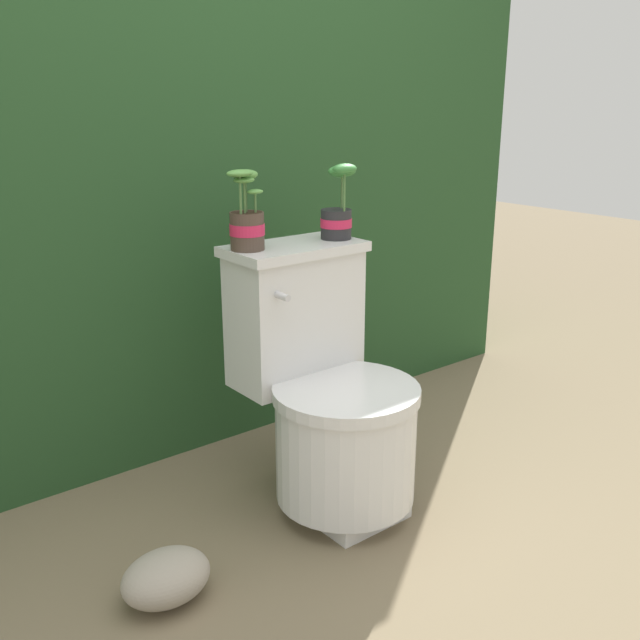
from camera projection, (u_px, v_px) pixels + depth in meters
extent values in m
plane|color=#75664C|center=(322.00, 519.00, 2.15)|extent=(12.00, 12.00, 0.00)
cube|color=#234723|center=(142.00, 190.00, 2.70)|extent=(3.10, 0.91, 1.76)
cube|color=silver|center=(345.00, 502.00, 2.19)|extent=(0.26, 0.32, 0.05)
cylinder|color=silver|center=(346.00, 447.00, 2.13)|extent=(0.42, 0.42, 0.32)
cylinder|color=silver|center=(347.00, 393.00, 2.08)|extent=(0.44, 0.44, 0.04)
cube|color=silver|center=(295.00, 318.00, 2.22)|extent=(0.40, 0.21, 0.41)
cube|color=silver|center=(294.00, 249.00, 2.15)|extent=(0.42, 0.23, 0.03)
cylinder|color=silver|center=(282.00, 296.00, 2.00)|extent=(0.02, 0.05, 0.02)
cylinder|color=#47382D|center=(247.00, 231.00, 2.05)|extent=(0.10, 0.10, 0.11)
cylinder|color=#D1234C|center=(247.00, 229.00, 2.05)|extent=(0.10, 0.10, 0.03)
cylinder|color=#332319|center=(247.00, 214.00, 2.04)|extent=(0.09, 0.09, 0.01)
cylinder|color=#4C753D|center=(240.00, 195.00, 1.99)|extent=(0.01, 0.01, 0.11)
ellipsoid|color=#569342|center=(240.00, 173.00, 1.97)|extent=(0.08, 0.06, 0.02)
cylinder|color=#4C753D|center=(255.00, 203.00, 2.02)|extent=(0.01, 0.01, 0.05)
ellipsoid|color=#569342|center=(255.00, 192.00, 2.01)|extent=(0.05, 0.04, 0.01)
cylinder|color=#4C753D|center=(246.00, 195.00, 2.03)|extent=(0.01, 0.01, 0.10)
ellipsoid|color=#569342|center=(245.00, 175.00, 2.01)|extent=(0.08, 0.06, 0.03)
cylinder|color=#4C753D|center=(245.00, 198.00, 2.00)|extent=(0.01, 0.01, 0.09)
ellipsoid|color=#569342|center=(244.00, 180.00, 1.99)|extent=(0.06, 0.05, 0.02)
cylinder|color=#262628|center=(336.00, 224.00, 2.21)|extent=(0.10, 0.10, 0.09)
cylinder|color=#D1234C|center=(336.00, 223.00, 2.21)|extent=(0.10, 0.10, 0.03)
cylinder|color=#332319|center=(336.00, 211.00, 2.20)|extent=(0.09, 0.09, 0.01)
cylinder|color=#4C753D|center=(342.00, 192.00, 2.21)|extent=(0.01, 0.01, 0.10)
ellipsoid|color=#387F38|center=(342.00, 171.00, 2.19)|extent=(0.10, 0.07, 0.04)
cylinder|color=#4C753D|center=(344.00, 192.00, 2.15)|extent=(0.01, 0.01, 0.12)
ellipsoid|color=#387F38|center=(345.00, 169.00, 2.13)|extent=(0.08, 0.06, 0.03)
ellipsoid|color=#9E9384|center=(166.00, 577.00, 1.79)|extent=(0.23, 0.18, 0.13)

